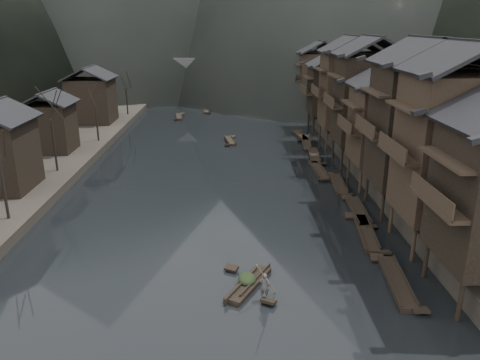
{
  "coord_description": "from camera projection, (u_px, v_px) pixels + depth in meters",
  "views": [
    {
      "loc": [
        1.39,
        -32.72,
        15.98
      ],
      "look_at": [
        2.26,
        7.43,
        2.5
      ],
      "focal_mm": 35.0,
      "sensor_mm": 36.0,
      "label": 1
    }
  ],
  "objects": [
    {
      "name": "water",
      "position": [
        213.0,
        241.0,
        36.07
      ],
      "size": [
        300.0,
        300.0,
        0.0
      ],
      "primitive_type": "plane",
      "color": "black",
      "rests_on": "ground"
    },
    {
      "name": "right_bank",
      "position": [
        441.0,
        123.0,
        74.41
      ],
      "size": [
        40.0,
        200.0,
        1.8
      ],
      "primitive_type": "cube",
      "color": "#2D2823",
      "rests_on": "ground"
    },
    {
      "name": "stilt_houses",
      "position": [
        374.0,
        93.0,
        51.29
      ],
      "size": [
        9.0,
        67.6,
        15.22
      ],
      "color": "black",
      "rests_on": "ground"
    },
    {
      "name": "left_houses",
      "position": [
        37.0,
        119.0,
        52.91
      ],
      "size": [
        8.1,
        53.2,
        8.73
      ],
      "color": "black",
      "rests_on": "left_bank"
    },
    {
      "name": "bare_trees",
      "position": [
        55.0,
        118.0,
        49.0
      ],
      "size": [
        3.97,
        60.57,
        7.95
      ],
      "color": "black",
      "rests_on": "left_bank"
    },
    {
      "name": "moored_sampans",
      "position": [
        329.0,
        177.0,
        50.51
      ],
      "size": [
        2.77,
        48.33,
        0.47
      ],
      "color": "black",
      "rests_on": "water"
    },
    {
      "name": "midriver_boats",
      "position": [
        214.0,
        113.0,
        86.39
      ],
      "size": [
        12.67,
        45.38,
        0.45
      ],
      "color": "black",
      "rests_on": "water"
    },
    {
      "name": "stone_bridge",
      "position": [
        223.0,
        75.0,
        102.68
      ],
      "size": [
        40.0,
        6.0,
        9.0
      ],
      "color": "#4C4C4F",
      "rests_on": "ground"
    },
    {
      "name": "hero_sampan",
      "position": [
        249.0,
        284.0,
        29.83
      ],
      "size": [
        3.26,
        4.98,
        0.44
      ],
      "color": "black",
      "rests_on": "water"
    },
    {
      "name": "cargo_heap",
      "position": [
        247.0,
        274.0,
        29.84
      ],
      "size": [
        1.14,
        1.5,
        0.69
      ],
      "primitive_type": "ellipsoid",
      "color": "black",
      "rests_on": "hero_sampan"
    },
    {
      "name": "boatman",
      "position": [
        264.0,
        282.0,
        27.99
      ],
      "size": [
        0.65,
        0.47,
        1.65
      ],
      "primitive_type": "imported",
      "rotation": [
        0.0,
        0.0,
        3.0
      ],
      "color": "#4D4D4F",
      "rests_on": "hero_sampan"
    },
    {
      "name": "bamboo_pole",
      "position": [
        269.0,
        243.0,
        27.18
      ],
      "size": [
        1.57,
        2.31,
        3.52
      ],
      "primitive_type": "cylinder",
      "rotation": [
        0.66,
        0.0,
        -0.59
      ],
      "color": "#8C7A51",
      "rests_on": "boatman"
    }
  ]
}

